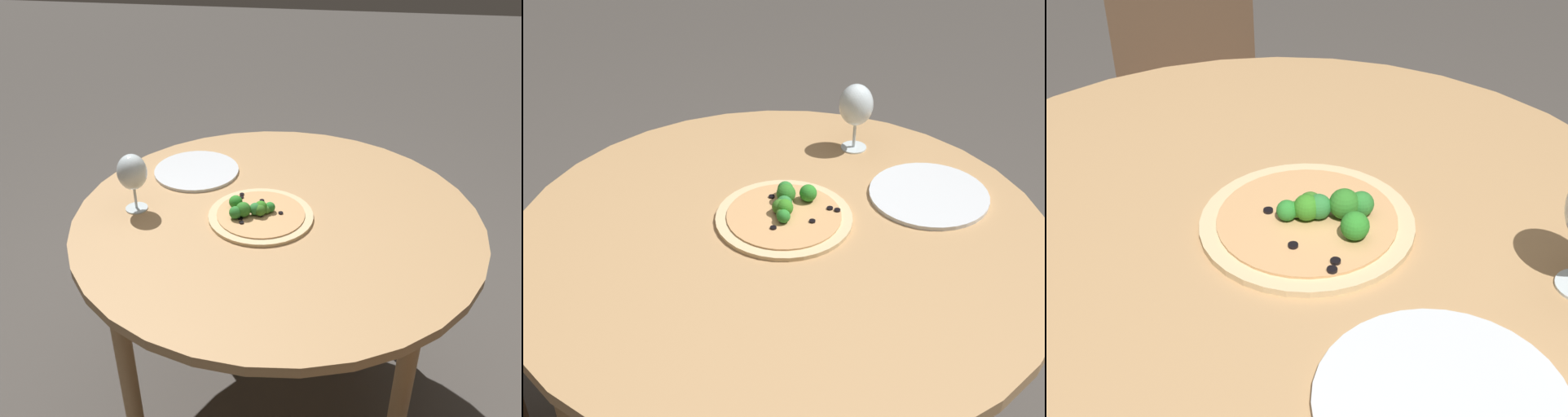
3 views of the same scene
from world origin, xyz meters
TOP-DOWN VIEW (x-y plane):
  - dining_table at (0.00, 0.00)m, footprint 1.18×1.18m
  - chair at (0.57, -0.77)m, footprint 0.56×0.56m
  - pizza at (-0.05, -0.02)m, footprint 0.30×0.30m
  - plate_near at (-0.29, 0.23)m, footprint 0.28×0.28m

SIDE VIEW (x-z plane):
  - chair at x=0.57m, z-range 0.04..0.99m
  - dining_table at x=0.00m, z-range 0.31..1.09m
  - plate_near at x=-0.29m, z-range 0.78..0.79m
  - pizza at x=-0.05m, z-range 0.76..0.82m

